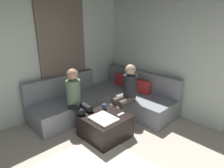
{
  "coord_description": "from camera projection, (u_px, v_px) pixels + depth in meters",
  "views": [
    {
      "loc": [
        0.98,
        -0.86,
        2.1
      ],
      "look_at": [
        -1.63,
        1.63,
        0.85
      ],
      "focal_mm": 31.04,
      "sensor_mm": 36.0,
      "label": 1
    }
  ],
  "objects": [
    {
      "name": "folded_blanket",
      "position": [
        104.0,
        119.0,
        3.33
      ],
      "size": [
        0.44,
        0.36,
        0.04
      ],
      "primitive_type": "cube",
      "color": "white",
      "rests_on": "ottoman"
    },
    {
      "name": "game_remote",
      "position": [
        121.0,
        114.0,
        3.5
      ],
      "size": [
        0.05,
        0.15,
        0.02
      ],
      "primitive_type": "cube",
      "color": "white",
      "rests_on": "ottoman"
    },
    {
      "name": "ottoman",
      "position": [
        105.0,
        126.0,
        3.55
      ],
      "size": [
        0.76,
        0.76,
        0.42
      ],
      "primitive_type": "cube",
      "color": "black",
      "rests_on": "ground_plane"
    },
    {
      "name": "curtain_panel",
      "position": [
        64.0,
        58.0,
        4.3
      ],
      "size": [
        0.06,
        1.1,
        2.5
      ],
      "primitive_type": "cube",
      "color": "#726659",
      "rests_on": "ground_plane"
    },
    {
      "name": "sectional_couch",
      "position": [
        106.0,
        100.0,
        4.47
      ],
      "size": [
        2.1,
        2.55,
        0.87
      ],
      "color": "gray",
      "rests_on": "ground_plane"
    },
    {
      "name": "person_on_couch_side",
      "position": [
        77.0,
        97.0,
        3.67
      ],
      "size": [
        0.6,
        0.3,
        1.2
      ],
      "rotation": [
        0.0,
        0.0,
        -1.57
      ],
      "color": "black",
      "rests_on": "ground_plane"
    },
    {
      "name": "person_on_couch_back",
      "position": [
        127.0,
        91.0,
        3.99
      ],
      "size": [
        0.3,
        0.6,
        1.2
      ],
      "rotation": [
        0.0,
        0.0,
        3.14
      ],
      "color": "brown",
      "rests_on": "ground_plane"
    },
    {
      "name": "coffee_mug",
      "position": [
        104.0,
        106.0,
        3.73
      ],
      "size": [
        0.08,
        0.08,
        0.1
      ],
      "primitive_type": "cylinder",
      "color": "#334C72",
      "rests_on": "ottoman"
    }
  ]
}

